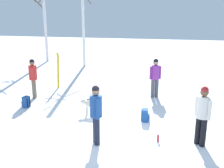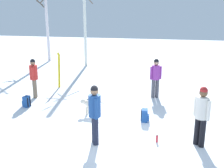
# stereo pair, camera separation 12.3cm
# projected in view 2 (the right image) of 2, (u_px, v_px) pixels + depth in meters

# --- Properties ---
(ground_plane) EXTENTS (60.00, 60.00, 0.00)m
(ground_plane) POSITION_uv_depth(u_px,v_px,m) (111.00, 138.00, 7.71)
(ground_plane) COLOR white
(person_0) EXTENTS (0.34, 0.47, 1.72)m
(person_0) POSITION_uv_depth(u_px,v_px,m) (95.00, 111.00, 7.13)
(person_0) COLOR #1E2338
(person_0) RESTS_ON ground_plane
(person_1) EXTENTS (0.40, 0.39, 1.72)m
(person_1) POSITION_uv_depth(u_px,v_px,m) (202.00, 113.00, 7.00)
(person_1) COLOR black
(person_1) RESTS_ON ground_plane
(person_2) EXTENTS (0.34, 0.49, 1.72)m
(person_2) POSITION_uv_depth(u_px,v_px,m) (34.00, 76.00, 11.10)
(person_2) COLOR #72604C
(person_2) RESTS_ON ground_plane
(person_3) EXTENTS (0.48, 0.34, 1.72)m
(person_3) POSITION_uv_depth(u_px,v_px,m) (156.00, 76.00, 11.09)
(person_3) COLOR #4C4C56
(person_3) RESTS_ON ground_plane
(dog) EXTENTS (0.90, 0.26, 0.57)m
(dog) POSITION_uv_depth(u_px,v_px,m) (91.00, 104.00, 9.38)
(dog) COLOR beige
(dog) RESTS_ON ground_plane
(ski_pair_planted_0) EXTENTS (0.10, 0.21, 1.75)m
(ski_pair_planted_0) POSITION_uv_depth(u_px,v_px,m) (59.00, 70.00, 12.67)
(ski_pair_planted_0) COLOR yellow
(ski_pair_planted_0) RESTS_ON ground_plane
(ski_pair_lying_0) EXTENTS (1.52, 1.28, 0.05)m
(ski_pair_lying_0) POSITION_uv_depth(u_px,v_px,m) (90.00, 100.00, 11.01)
(ski_pair_lying_0) COLOR white
(ski_pair_lying_0) RESTS_ON ground_plane
(backpack_0) EXTENTS (0.31, 0.28, 0.44)m
(backpack_0) POSITION_uv_depth(u_px,v_px,m) (26.00, 102.00, 10.17)
(backpack_0) COLOR #1E4C99
(backpack_0) RESTS_ON ground_plane
(backpack_1) EXTENTS (0.30, 0.27, 0.44)m
(backpack_1) POSITION_uv_depth(u_px,v_px,m) (145.00, 116.00, 8.79)
(backpack_1) COLOR #1E4C99
(backpack_1) RESTS_ON ground_plane
(water_bottle_0) EXTENTS (0.06, 0.06, 0.22)m
(water_bottle_0) POSITION_uv_depth(u_px,v_px,m) (157.00, 139.00, 7.41)
(water_bottle_0) COLOR red
(water_bottle_0) RESTS_ON ground_plane
(birch_tree_0) EXTENTS (1.12, 1.42, 6.74)m
(birch_tree_0) POSITION_uv_depth(u_px,v_px,m) (46.00, 14.00, 18.93)
(birch_tree_0) COLOR silver
(birch_tree_0) RESTS_ON ground_plane
(birch_tree_1) EXTENTS (1.43, 1.44, 6.71)m
(birch_tree_1) POSITION_uv_depth(u_px,v_px,m) (85.00, 14.00, 17.11)
(birch_tree_1) COLOR white
(birch_tree_1) RESTS_ON ground_plane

